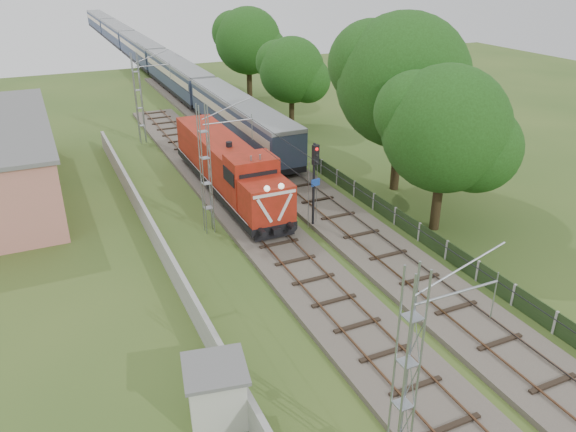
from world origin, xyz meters
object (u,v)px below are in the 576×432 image
signal_post (315,171)px  locomotive (228,166)px  relay_hut (216,392)px  coach_rake (141,49)px

signal_post → locomotive: bearing=112.7°
locomotive → relay_hut: locomotive is taller
signal_post → relay_hut: bearing=-129.6°
coach_rake → locomotive: bearing=-95.2°
relay_hut → locomotive: bearing=69.6°
coach_rake → relay_hut: size_ratio=41.24×
locomotive → coach_rake: 55.09m
locomotive → signal_post: size_ratio=3.02×
relay_hut → coach_rake: bearing=80.6°
coach_rake → relay_hut: bearing=-99.4°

